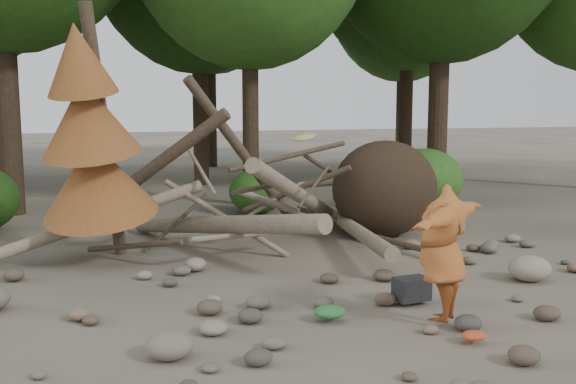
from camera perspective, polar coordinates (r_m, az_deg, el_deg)
name	(u,v)px	position (r m, az deg, el deg)	size (l,w,h in m)	color
ground	(347,311)	(8.59, 5.29, -10.49)	(120.00, 120.00, 0.00)	#514C44
deadfall_pile	(360,192)	(12.97, 6.41, 0.00)	(8.55, 5.24, 3.30)	#332619
dead_conifer	(91,141)	(10.92, -17.09, 4.38)	(2.06, 2.16, 4.35)	#4C3F30
bush_mid	(257,191)	(15.97, -2.78, 0.06)	(1.40, 1.40, 1.12)	#295A1A
bush_right	(423,179)	(16.77, 11.95, 1.09)	(2.00, 2.00, 1.60)	#346B21
frisbee_thrower	(442,253)	(7.99, 13.57, -5.26)	(2.99, 1.73, 2.34)	#AC5B26
backpack	(411,293)	(8.96, 10.92, -8.81)	(0.46, 0.31, 0.31)	black
cloth_green	(330,316)	(8.15, 3.74, -10.92)	(0.41, 0.34, 0.15)	#29682F
cloth_orange	(474,340)	(7.72, 16.17, -12.50)	(0.29, 0.24, 0.10)	#B7421F
boulder_front_left	(170,345)	(7.10, -10.47, -13.25)	(0.51, 0.46, 0.31)	slate
boulder_mid_right	(530,268)	(10.58, 20.70, -6.37)	(0.66, 0.59, 0.39)	gray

